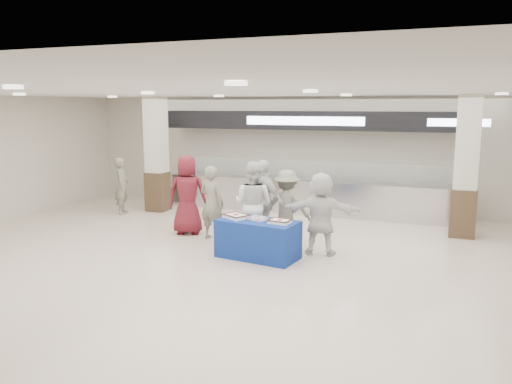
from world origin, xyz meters
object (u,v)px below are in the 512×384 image
at_px(soldier_a, 212,203).
at_px(chef_tall, 253,205).
at_px(sheet_cake_right, 280,221).
at_px(display_table, 258,239).
at_px(civilian_white, 321,213).
at_px(cupcake_tray, 257,218).
at_px(civilian_maroon, 188,195).
at_px(chef_short, 263,201).
at_px(soldier_b, 286,207).
at_px(sheet_cake_left, 236,216).
at_px(soldier_bg, 122,186).

bearing_deg(soldier_a, chef_tall, 176.48).
xyz_separation_m(sheet_cake_right, soldier_a, (-1.92, 1.02, 0.03)).
distance_m(display_table, civilian_white, 1.35).
distance_m(chef_tall, civilian_white, 1.44).
xyz_separation_m(cupcake_tray, soldier_a, (-1.43, 0.92, 0.04)).
distance_m(civilian_maroon, chef_short, 1.88).
height_order(sheet_cake_right, civilian_maroon, civilian_maroon).
distance_m(sheet_cake_right, soldier_b, 1.35).
bearing_deg(cupcake_tray, civilian_maroon, 151.97).
relative_size(civilian_maroon, chef_tall, 1.01).
distance_m(chef_short, soldier_b, 0.51).
bearing_deg(sheet_cake_right, soldier_b, 102.11).
xyz_separation_m(chef_tall, soldier_b, (0.55, 0.57, -0.11)).
bearing_deg(civilian_white, display_table, 23.11).
relative_size(sheet_cake_left, soldier_bg, 0.36).
bearing_deg(civilian_white, sheet_cake_right, 41.91).
bearing_deg(sheet_cake_right, soldier_a, 151.96).
bearing_deg(civilian_white, sheet_cake_left, 14.03).
distance_m(sheet_cake_left, chef_tall, 0.67).
bearing_deg(chef_tall, soldier_a, -5.54).
xyz_separation_m(civilian_white, soldier_bg, (-5.99, 1.79, -0.06)).
height_order(display_table, sheet_cake_right, sheet_cake_right).
bearing_deg(display_table, sheet_cake_left, -174.34).
relative_size(soldier_b, civilian_white, 0.95).
relative_size(display_table, sheet_cake_right, 3.67).
bearing_deg(civilian_white, soldier_b, -41.36).
bearing_deg(soldier_b, civilian_white, 140.45).
bearing_deg(sheet_cake_right, soldier_bg, 154.80).
bearing_deg(chef_short, cupcake_tray, 124.35).
bearing_deg(chef_tall, civilian_white, -171.96).
bearing_deg(cupcake_tray, soldier_bg, 153.55).
bearing_deg(cupcake_tray, sheet_cake_right, -11.46).
bearing_deg(display_table, chef_short, 113.20).
bearing_deg(soldier_bg, soldier_b, -127.73).
relative_size(sheet_cake_left, sheet_cake_right, 1.33).
distance_m(civilian_maroon, soldier_bg, 3.02).
height_order(sheet_cake_right, chef_short, chef_short).
bearing_deg(soldier_a, soldier_bg, -13.07).
height_order(chef_tall, chef_short, chef_tall).
relative_size(chef_tall, soldier_b, 1.14).
distance_m(cupcake_tray, chef_tall, 0.74).
bearing_deg(soldier_bg, display_table, -140.93).
height_order(sheet_cake_right, chef_tall, chef_tall).
relative_size(sheet_cake_right, cupcake_tray, 0.91).
relative_size(cupcake_tray, soldier_a, 0.28).
relative_size(sheet_cake_right, civilian_white, 0.25).
distance_m(soldier_b, soldier_bg, 5.24).
relative_size(sheet_cake_right, chef_short, 0.23).
distance_m(chef_tall, soldier_b, 0.79).
bearing_deg(cupcake_tray, chef_short, 104.21).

